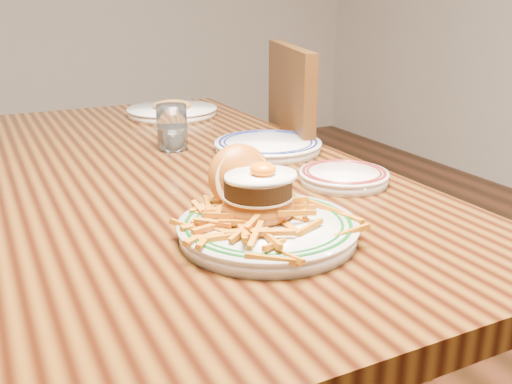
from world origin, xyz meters
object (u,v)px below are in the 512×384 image
table (170,203)px  main_plate (263,213)px  side_plate (344,176)px  chair_right (330,200)px

table → main_plate: main_plate is taller
main_plate → side_plate: (0.27, 0.16, -0.02)m
table → chair_right: size_ratio=1.62×
main_plate → side_plate: size_ratio=1.61×
table → main_plate: (0.01, -0.44, 0.13)m
table → main_plate: bearing=-88.3°
chair_right → main_plate: (-0.54, -0.60, 0.26)m
table → chair_right: 0.59m
side_plate → table: bearing=128.9°
side_plate → main_plate: bearing=-155.4°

